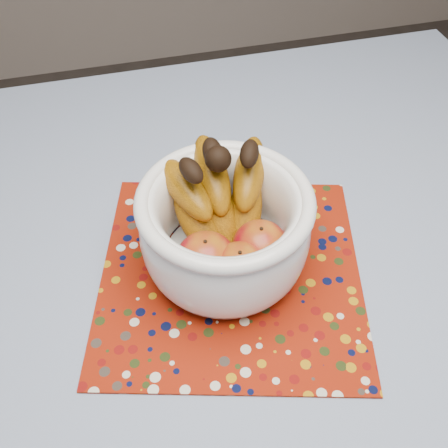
% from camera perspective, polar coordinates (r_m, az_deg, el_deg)
% --- Properties ---
extents(table, '(1.20, 1.20, 0.75)m').
position_cam_1_polar(table, '(0.82, 3.15, -12.64)').
color(table, brown).
rests_on(table, ground).
extents(tablecloth, '(1.32, 1.32, 0.01)m').
position_cam_1_polar(tablecloth, '(0.75, 3.40, -9.57)').
color(tablecloth, '#647CA7').
rests_on(tablecloth, table).
extents(placemat, '(0.47, 0.47, 0.00)m').
position_cam_1_polar(placemat, '(0.78, 0.74, -5.30)').
color(placemat, maroon).
rests_on(placemat, tablecloth).
extents(fruit_bowl, '(0.25, 0.25, 0.19)m').
position_cam_1_polar(fruit_bowl, '(0.73, 0.02, 0.43)').
color(fruit_bowl, white).
rests_on(fruit_bowl, placemat).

